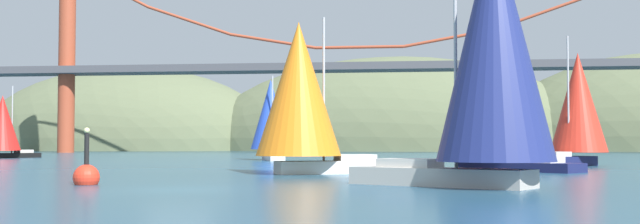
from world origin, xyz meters
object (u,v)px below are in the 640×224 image
object	(u,v)px
sailboat_red_spinnaker	(3,125)
sailboat_scarlet_sail	(577,106)
sailboat_pink_spinnaker	(485,98)
channel_buoy	(86,176)
sailboat_blue_spinnaker	(271,117)
sailboat_orange_sail	(301,93)
sailboat_navy_sail	(491,48)

from	to	relation	value
sailboat_red_spinnaker	sailboat_scarlet_sail	bearing A→B (deg)	-19.50
sailboat_pink_spinnaker	channel_buoy	size ratio (longest dim) A/B	3.85
sailboat_scarlet_sail	sailboat_blue_spinnaker	world-z (taller)	sailboat_scarlet_sail
sailboat_orange_sail	channel_buoy	xyz separation A→B (m)	(-7.31, -11.59, -4.17)
sailboat_navy_sail	channel_buoy	bearing A→B (deg)	179.31
sailboat_orange_sail	sailboat_red_spinnaker	bearing A→B (deg)	136.32
channel_buoy	sailboat_orange_sail	bearing A→B (deg)	57.75
sailboat_navy_sail	channel_buoy	distance (m)	17.36
sailboat_orange_sail	sailboat_red_spinnaker	size ratio (longest dim) A/B	1.08
sailboat_red_spinnaker	sailboat_navy_sail	bearing A→B (deg)	-45.42
sailboat_scarlet_sail	channel_buoy	size ratio (longest dim) A/B	3.69
sailboat_scarlet_sail	sailboat_blue_spinnaker	size ratio (longest dim) A/B	1.16
sailboat_navy_sail	sailboat_blue_spinnaker	bearing A→B (deg)	111.19
sailboat_pink_spinnaker	sailboat_navy_sail	distance (m)	19.14
sailboat_pink_spinnaker	sailboat_red_spinnaker	size ratio (longest dim) A/B	1.24
sailboat_scarlet_sail	sailboat_blue_spinnaker	bearing A→B (deg)	149.49
sailboat_pink_spinnaker	sailboat_blue_spinnaker	world-z (taller)	sailboat_pink_spinnaker
sailboat_navy_sail	sailboat_scarlet_sail	bearing A→B (deg)	72.19
sailboat_scarlet_sail	sailboat_blue_spinnaker	distance (m)	30.89
sailboat_pink_spinnaker	sailboat_orange_sail	world-z (taller)	sailboat_pink_spinnaker
sailboat_navy_sail	sailboat_red_spinnaker	distance (m)	69.59
sailboat_orange_sail	sailboat_red_spinnaker	world-z (taller)	sailboat_orange_sail
sailboat_orange_sail	sailboat_blue_spinnaker	size ratio (longest dim) A/B	1.06
sailboat_pink_spinnaker	sailboat_red_spinnaker	distance (m)	58.88
sailboat_orange_sail	sailboat_scarlet_sail	bearing A→B (deg)	42.73
sailboat_scarlet_sail	sailboat_red_spinnaker	world-z (taller)	sailboat_scarlet_sail
sailboat_pink_spinnaker	sailboat_blue_spinnaker	size ratio (longest dim) A/B	1.21
sailboat_orange_sail	channel_buoy	size ratio (longest dim) A/B	3.36
sailboat_pink_spinnaker	sailboat_blue_spinnaker	bearing A→B (deg)	126.37
sailboat_pink_spinnaker	channel_buoy	world-z (taller)	sailboat_pink_spinnaker
sailboat_pink_spinnaker	sailboat_blue_spinnaker	distance (m)	31.77
sailboat_blue_spinnaker	sailboat_red_spinnaker	world-z (taller)	sailboat_blue_spinnaker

